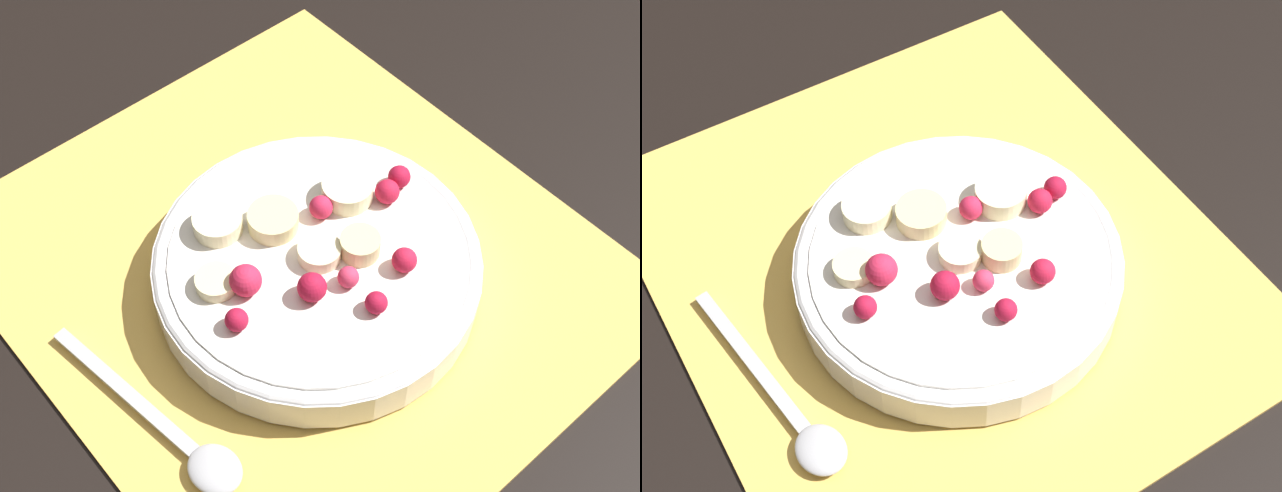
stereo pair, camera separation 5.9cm
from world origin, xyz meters
The scene contains 4 objects.
ground_plane centered at (0.00, 0.00, 0.00)m, with size 3.00×3.00×0.00m, color black.
placemat centered at (0.00, 0.00, 0.00)m, with size 0.42×0.38×0.01m.
fruit_bowl centered at (-0.02, 0.00, 0.03)m, with size 0.22×0.22×0.05m.
spoon centered at (-0.06, 0.14, 0.01)m, with size 0.17×0.04×0.01m.
Camera 1 is at (-0.29, 0.23, 0.52)m, focal length 50.00 mm.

